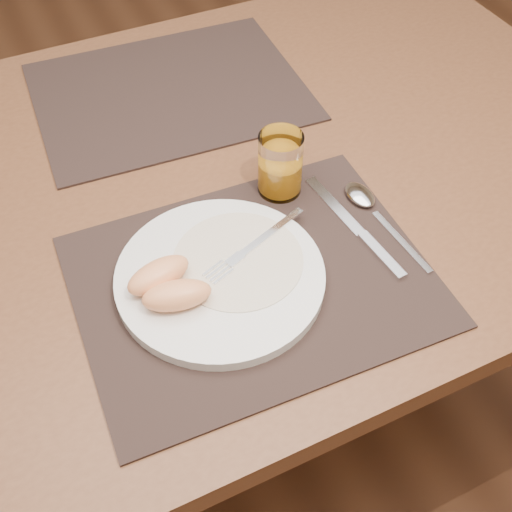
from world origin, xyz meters
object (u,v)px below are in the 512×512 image
(plate, at_px, (220,277))
(spoon, at_px, (366,201))
(table, at_px, (210,212))
(placemat_near, at_px, (253,281))
(fork, at_px, (248,250))
(placemat_far, at_px, (169,92))
(juice_glass, at_px, (280,167))
(knife, at_px, (361,234))

(plate, height_order, spoon, plate)
(table, distance_m, plate, 0.23)
(table, relative_size, placemat_near, 3.11)
(placemat_near, height_order, fork, fork)
(placemat_far, relative_size, plate, 1.67)
(placemat_near, height_order, plate, plate)
(placemat_far, distance_m, juice_glass, 0.31)
(table, relative_size, knife, 6.35)
(juice_glass, bearing_deg, placemat_far, 101.31)
(table, bearing_deg, placemat_near, -97.07)
(placemat_near, bearing_deg, plate, 157.20)
(fork, height_order, juice_glass, juice_glass)
(table, relative_size, plate, 5.19)
(spoon, bearing_deg, table, 137.49)
(plate, bearing_deg, spoon, 9.38)
(placemat_far, bearing_deg, fork, -95.37)
(fork, relative_size, knife, 0.77)
(placemat_near, bearing_deg, knife, 2.54)
(fork, xyz_separation_m, juice_glass, (0.10, 0.10, 0.02))
(placemat_near, relative_size, knife, 2.04)
(placemat_near, distance_m, placemat_far, 0.44)
(placemat_near, bearing_deg, fork, 74.93)
(knife, bearing_deg, placemat_far, 105.56)
(placemat_far, xyz_separation_m, plate, (-0.09, -0.42, 0.01))
(plate, xyz_separation_m, juice_glass, (0.15, 0.12, 0.03))
(table, bearing_deg, juice_glass, -45.40)
(placemat_far, height_order, plate, plate)
(table, height_order, placemat_far, placemat_far)
(placemat_near, xyz_separation_m, juice_glass, (0.11, 0.14, 0.04))
(table, relative_size, juice_glass, 14.57)
(placemat_far, xyz_separation_m, juice_glass, (0.06, -0.30, 0.04))
(table, distance_m, placemat_near, 0.24)
(table, xyz_separation_m, fork, (-0.02, -0.18, 0.11))
(fork, bearing_deg, placemat_far, 84.63)
(knife, bearing_deg, plate, 177.52)
(placemat_near, relative_size, juice_glass, 4.68)
(knife, xyz_separation_m, spoon, (0.04, 0.05, 0.00))
(placemat_near, relative_size, fork, 2.65)
(spoon, relative_size, juice_glass, 2.00)
(placemat_near, xyz_separation_m, plate, (-0.04, 0.02, 0.01))
(plate, height_order, fork, fork)
(table, xyz_separation_m, juice_glass, (0.08, -0.08, 0.13))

